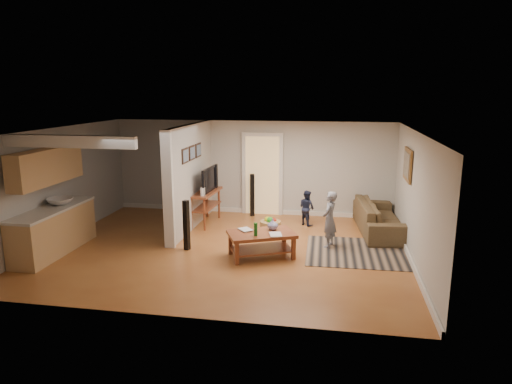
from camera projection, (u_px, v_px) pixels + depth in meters
ground at (226, 249)px, 9.63m from camera, size 7.50×7.50×0.00m
room_shell at (182, 176)px, 9.91m from camera, size 7.54×6.02×2.52m
area_rug at (369, 253)px, 9.41m from camera, size 2.61×1.94×0.01m
sofa at (379, 232)px, 10.82m from camera, size 1.19×2.50×0.71m
coffee_table at (262, 238)px, 9.12m from camera, size 1.50×1.23×0.77m
tv_console at (206, 194)px, 11.33m from camera, size 0.57×1.34×1.14m
speaker_left at (186, 225)px, 9.49m from camera, size 0.13×0.13×1.07m
speaker_right at (252, 195)px, 12.10m from camera, size 0.14×0.14×1.13m
toy_basket at (270, 227)px, 10.60m from camera, size 0.49×0.49×0.43m
child at (328, 247)px, 9.77m from camera, size 0.41×0.51×1.22m
toddler at (306, 225)px, 11.38m from camera, size 0.54×0.53×0.88m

